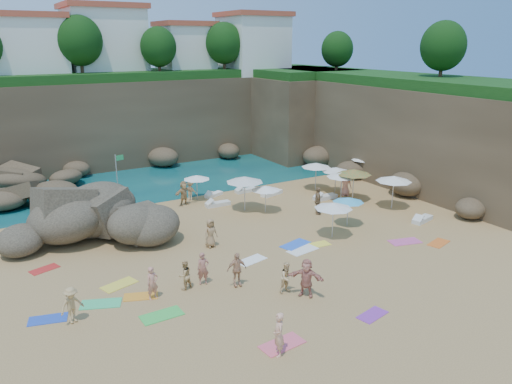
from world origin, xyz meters
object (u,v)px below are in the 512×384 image
rock_outcrop (88,239)px  parasol_0 (197,177)px  person_stand_2 (190,191)px  person_stand_1 (185,275)px  person_stand_6 (279,334)px  parasol_2 (342,175)px  person_stand_0 (152,283)px  parasol_1 (266,188)px  person_stand_3 (318,201)px  person_stand_5 (184,193)px  person_stand_4 (346,184)px  lounger_0 (214,195)px  flag_pole (118,170)px

rock_outcrop → parasol_0: (9.02, 3.91, 1.75)m
parasol_0 → person_stand_2: parasol_0 is taller
person_stand_1 → person_stand_6: (1.02, -6.77, 0.16)m
parasol_2 → person_stand_2: parasol_2 is taller
parasol_2 → person_stand_0: 18.84m
person_stand_0 → parasol_1: bearing=23.7°
person_stand_2 → rock_outcrop: bearing=68.0°
person_stand_3 → person_stand_6: bearing=167.6°
parasol_2 → person_stand_1: size_ratio=1.56×
person_stand_5 → person_stand_0: bearing=-131.9°
rock_outcrop → parasol_2: size_ratio=3.51×
rock_outcrop → person_stand_4: bearing=-2.9°
lounger_0 → rock_outcrop: bearing=178.5°
flag_pole → person_stand_3: flag_pole is taller
rock_outcrop → person_stand_0: bearing=-83.9°
person_stand_2 → person_stand_5: size_ratio=0.84×
person_stand_0 → person_stand_6: (2.68, -6.65, 0.09)m
flag_pole → parasol_0: (4.97, -3.38, -0.43)m
person_stand_1 → parasol_1: bearing=-154.0°
parasol_0 → person_stand_3: person_stand_3 is taller
parasol_1 → person_stand_3: bearing=-37.9°
flag_pole → person_stand_4: (15.36, -8.28, -1.27)m
parasol_0 → person_stand_1: 14.38m
person_stand_2 → parasol_1: bearing=166.3°
parasol_2 → person_stand_4: (1.09, 0.79, -1.09)m
parasol_0 → parasol_1: size_ratio=0.99×
person_stand_2 → person_stand_0: bearing=102.8°
parasol_1 → person_stand_6: parasol_1 is taller
person_stand_4 → person_stand_5: person_stand_4 is taller
person_stand_3 → person_stand_6: 16.62m
rock_outcrop → person_stand_6: bearing=-76.9°
parasol_1 → parasol_2: (6.34, -0.59, 0.24)m
parasol_1 → lounger_0: parasol_1 is taller
parasol_2 → person_stand_4: bearing=35.9°
person_stand_1 → person_stand_5: bearing=-126.1°
rock_outcrop → person_stand_2: 9.44m
parasol_1 → person_stand_2: bearing=123.6°
rock_outcrop → person_stand_3: size_ratio=4.16×
flag_pole → parasol_2: size_ratio=1.49×
parasol_1 → person_stand_5: 6.21m
person_stand_3 → person_stand_5: (-7.20, 6.62, -0.06)m
person_stand_2 → person_stand_3: bearing=173.1°
parasol_2 → person_stand_5: parasol_2 is taller
flag_pole → person_stand_0: size_ratio=2.14×
rock_outcrop → person_stand_1: rock_outcrop is taller
parasol_0 → lounger_0: size_ratio=1.26×
person_stand_1 → person_stand_3: bearing=-169.4°
person_stand_4 → person_stand_5: size_ratio=1.01×
person_stand_1 → person_stand_2: (5.87, 12.97, 0.02)m
flag_pole → lounger_0: (6.42, -3.25, -2.06)m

